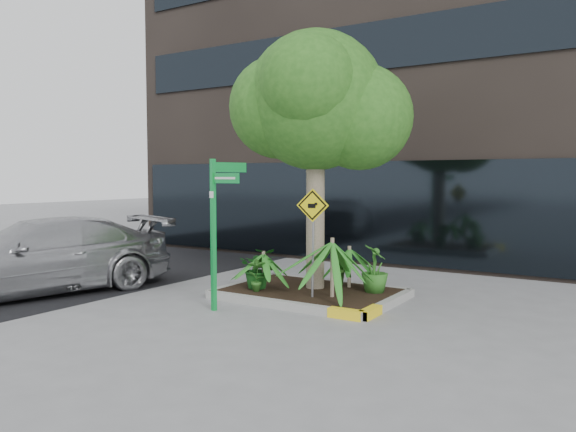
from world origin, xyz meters
The scene contains 15 objects.
ground centered at (0.00, 0.00, 0.00)m, with size 80.00×80.00×0.00m, color gray.
asphalt_road centered at (-6.50, 0.00, 0.01)m, with size 7.00×80.00×0.01m, color black.
building centered at (0.50, 8.50, 7.50)m, with size 18.00×8.00×15.00m, color #2D2621.
planter centered at (0.23, 0.27, 0.10)m, with size 3.35×2.36×0.15m.
tree centered at (0.18, 0.54, 3.74)m, with size 3.42×3.03×5.13m.
palm_front centered at (0.85, -0.05, 1.15)m, with size 1.20×1.20×1.33m.
palm_left centered at (-0.61, -0.09, 0.83)m, with size 0.81×0.81×0.91m.
palm_back centered at (0.73, 0.90, 0.91)m, with size 0.91×0.91×1.01m.
parked_car centered at (-4.49, -2.23, 0.74)m, with size 2.07×5.09×1.48m, color #A5A5AA.
shrub_a centered at (-0.71, -0.12, 0.55)m, with size 0.72×0.72×0.80m, color #164F17.
shrub_b centered at (1.33, 0.75, 0.59)m, with size 0.50×0.50×0.88m, color #2D6F21.
shrub_c centered at (-0.57, -0.38, 0.47)m, with size 0.33×0.33×0.64m, color #2B6820.
shrub_d centered at (0.45, 0.99, 0.51)m, with size 0.39×0.39×0.72m, color #2A5F1B.
street_sign_post centered at (-0.62, -1.46, 1.61)m, with size 0.75×0.89×2.60m.
cattle_sign centered at (0.55, -0.23, 1.46)m, with size 0.59×0.16×1.94m.
Camera 1 is at (5.48, -8.88, 2.30)m, focal length 35.00 mm.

